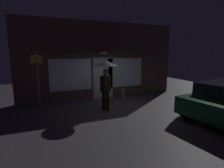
{
  "coord_description": "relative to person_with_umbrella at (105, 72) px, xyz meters",
  "views": [
    {
      "loc": [
        -3.0,
        -6.56,
        2.4
      ],
      "look_at": [
        -0.29,
        0.16,
        1.12
      ],
      "focal_mm": 27.61,
      "sensor_mm": 36.0,
      "label": 1
    }
  ],
  "objects": [
    {
      "name": "sidewalk_bollard",
      "position": [
        1.28,
        0.95,
        -1.32
      ],
      "size": [
        0.22,
        0.22,
        0.66
      ],
      "primitive_type": "cylinder",
      "color": "slate",
      "rests_on": "ground"
    },
    {
      "name": "building_facade",
      "position": [
        0.58,
        2.19,
        0.36
      ],
      "size": [
        8.65,
        0.48,
        4.06
      ],
      "color": "brown",
      "rests_on": "ground"
    },
    {
      "name": "street_sign_post",
      "position": [
        -2.62,
        0.47,
        -0.26
      ],
      "size": [
        0.4,
        0.07,
        2.45
      ],
      "color": "#595B60",
      "rests_on": "ground"
    },
    {
      "name": "person_with_umbrella",
      "position": [
        0.0,
        0.0,
        0.0
      ],
      "size": [
        1.01,
        1.01,
        2.13
      ],
      "rotation": [
        0.0,
        0.0,
        -2.53
      ],
      "color": "black",
      "rests_on": "ground"
    },
    {
      "name": "ground_plane",
      "position": [
        0.59,
        -0.16,
        -1.65
      ],
      "size": [
        18.0,
        18.0,
        0.0
      ],
      "primitive_type": "plane",
      "color": "#423F44"
    }
  ]
}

